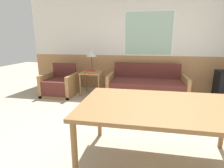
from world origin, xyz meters
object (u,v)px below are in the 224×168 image
(couch, at_px, (146,87))
(table_lamp, at_px, (91,53))
(armchair, at_px, (60,85))
(dining_table, at_px, (163,110))
(side_table, at_px, (92,76))

(couch, xyz_separation_m, table_lamp, (-1.44, 0.03, 0.82))
(armchair, relative_size, dining_table, 0.45)
(side_table, height_order, dining_table, dining_table)
(side_table, distance_m, dining_table, 2.94)
(armchair, distance_m, side_table, 0.87)
(couch, distance_m, armchair, 2.24)
(armchair, xyz_separation_m, dining_table, (2.36, -2.28, 0.42))
(armchair, bearing_deg, table_lamp, 20.08)
(armchair, xyz_separation_m, side_table, (0.81, 0.21, 0.24))
(side_table, bearing_deg, table_lamp, 103.94)
(couch, xyz_separation_m, side_table, (-1.41, -0.07, 0.25))
(couch, xyz_separation_m, armchair, (-2.22, -0.28, 0.01))
(dining_table, bearing_deg, armchair, 136.02)
(armchair, distance_m, table_lamp, 1.17)
(table_lamp, bearing_deg, armchair, -158.88)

